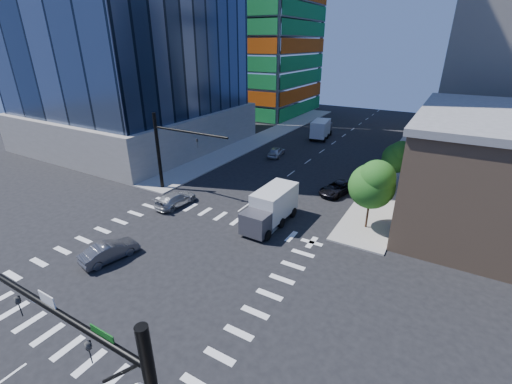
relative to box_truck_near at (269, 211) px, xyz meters
The scene contains 14 objects.
ground 10.83m from the box_truck_near, 112.95° to the right, with size 160.00×160.00×0.00m, color black.
road_markings 10.83m from the box_truck_near, 112.95° to the right, with size 20.00×20.00×0.01m, color silver.
sidewalk_ne 31.29m from the box_truck_near, 74.56° to the left, with size 5.00×60.00×0.15m, color gray.
sidewalk_nw 34.47m from the box_truck_near, 118.98° to the left, with size 5.00×60.00×0.15m, color gray.
construction_building 65.12m from the box_truck_near, 121.26° to the left, with size 25.16×34.50×70.60m.
signal_mast_nw 14.81m from the box_truck_near, behind, with size 10.20×0.40×9.00m.
tree_south 9.88m from the box_truck_near, 25.49° to the left, with size 4.16×4.16×6.82m.
tree_north 18.42m from the box_truck_near, 61.38° to the left, with size 3.54×3.52×5.78m.
car_nb_far 11.18m from the box_truck_near, 72.65° to the left, with size 2.33×5.06×1.41m, color black.
car_sb_near 10.99m from the box_truck_near, behind, with size 2.05×5.03×1.46m, color #B3B3B3.
car_sb_mid 22.13m from the box_truck_near, 115.26° to the left, with size 1.78×4.43×1.51m, color #B4B6BC.
car_sb_cross 14.42m from the box_truck_near, 126.26° to the right, with size 1.61×4.62×1.52m, color #4F4F55.
box_truck_near is the anchor object (origin of this frame).
box_truck_far 35.03m from the box_truck_near, 102.12° to the left, with size 3.60×6.85×3.43m.
Camera 1 is at (17.86, -16.08, 16.36)m, focal length 24.00 mm.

